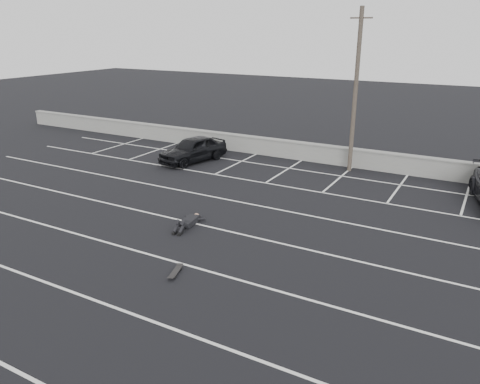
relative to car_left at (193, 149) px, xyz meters
The scene contains 7 objects.
ground 12.99m from the car_left, 54.87° to the right, with size 120.00×120.00×0.00m, color black.
seawall 8.20m from the car_left, 24.46° to the left, with size 50.00×0.45×1.06m.
stall_lines 9.66m from the car_left, 40.03° to the right, with size 36.00×20.05×0.01m.
car_left is the anchor object (origin of this frame).
utility_pole 9.56m from the car_left, 16.97° to the left, with size 1.12×0.22×8.38m.
person 9.25m from the car_left, 56.08° to the right, with size 1.26×2.51×0.48m, color black, non-canonical shape.
skateboard 13.30m from the car_left, 57.91° to the right, with size 0.42×0.82×0.10m.
Camera 1 is at (7.74, -11.07, 7.32)m, focal length 35.00 mm.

